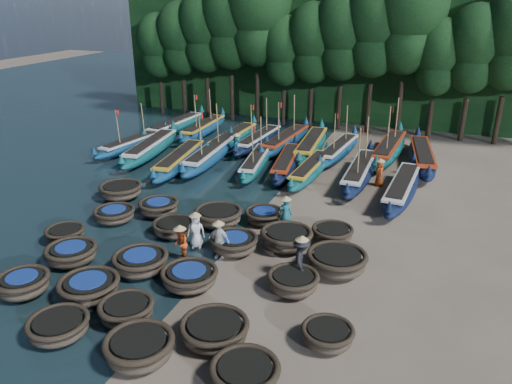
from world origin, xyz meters
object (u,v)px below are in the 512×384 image
(coracle_16, at_px, (174,227))
(fisherman_4, at_px, (219,239))
(coracle_9, at_px, (328,335))
(coracle_18, at_px, (286,238))
(long_boat_0, at_px, (133,144))
(long_boat_16, at_px, (389,149))
(coracle_14, at_px, (293,282))
(fisherman_0, at_px, (196,229))
(long_boat_9, at_px, (176,126))
(coracle_20, at_px, (121,190))
(coracle_3, at_px, (139,348))
(fisherman_1, at_px, (286,212))
(coracle_21, at_px, (159,207))
(fisherman_2, at_px, (181,243))
(coracle_22, at_px, (218,216))
(coracle_10, at_px, (65,234))
(long_boat_17, at_px, (422,157))
(long_boat_3, at_px, (210,155))
(long_boat_14, at_px, (311,145))
(coracle_11, at_px, (72,253))
(long_boat_5, at_px, (286,163))
(long_boat_10, at_px, (204,128))
(coracle_2, at_px, (58,327))
(long_boat_11, at_px, (233,138))
(coracle_7, at_px, (127,310))
(long_boat_8, at_px, (402,188))
(long_boat_15, at_px, (339,150))
(fisherman_6, at_px, (380,172))
(coracle_24, at_px, (332,233))
(fisherman_3, at_px, (301,258))
(coracle_6, at_px, (89,287))
(coracle_5, at_px, (23,284))
(long_boat_7, at_px, (359,172))
(coracle_12, at_px, (141,262))
(long_boat_6, at_px, (310,170))
(long_boat_12, at_px, (259,140))
(long_boat_1, at_px, (151,148))
(long_boat_13, at_px, (286,141))
(long_boat_4, at_px, (256,162))
(coracle_13, at_px, (190,277))

(coracle_16, relative_size, fisherman_4, 1.25)
(coracle_9, distance_m, coracle_18, 6.43)
(long_boat_0, height_order, long_boat_16, long_boat_16)
(coracle_14, distance_m, fisherman_0, 5.26)
(long_boat_9, bearing_deg, coracle_20, -69.39)
(coracle_3, relative_size, fisherman_1, 1.36)
(coracle_21, bearing_deg, fisherman_2, -47.98)
(coracle_22, bearing_deg, coracle_10, -145.23)
(long_boat_17, bearing_deg, long_boat_3, -168.73)
(fisherman_2, bearing_deg, coracle_18, 96.94)
(coracle_20, relative_size, long_boat_14, 0.31)
(coracle_11, height_order, fisherman_2, fisherman_2)
(long_boat_5, distance_m, fisherman_2, 12.10)
(coracle_10, relative_size, long_boat_10, 0.23)
(coracle_2, distance_m, coracle_14, 8.06)
(coracle_3, bearing_deg, long_boat_16, 78.88)
(long_boat_16, bearing_deg, long_boat_11, -171.46)
(coracle_7, xyz_separation_m, long_boat_0, (-10.79, 16.52, 0.07))
(long_boat_8, bearing_deg, fisherman_4, -120.99)
(long_boat_15, relative_size, long_boat_17, 0.89)
(coracle_14, distance_m, long_boat_10, 22.23)
(coracle_2, distance_m, long_boat_11, 21.85)
(long_boat_14, height_order, fisherman_6, fisherman_6)
(coracle_24, xyz_separation_m, fisherman_3, (-0.41, -3.57, 0.54))
(coracle_9, bearing_deg, long_boat_15, 101.16)
(coracle_6, distance_m, coracle_16, 5.48)
(coracle_24, bearing_deg, fisherman_3, -96.63)
(coracle_5, bearing_deg, fisherman_2, 45.70)
(long_boat_7, bearing_deg, coracle_24, -88.93)
(long_boat_9, bearing_deg, long_boat_11, -11.53)
(long_boat_7, bearing_deg, coracle_22, -122.63)
(long_boat_16, xyz_separation_m, long_boat_17, (2.14, -0.80, -0.01))
(coracle_12, xyz_separation_m, coracle_14, (5.99, 0.78, -0.02))
(long_boat_6, height_order, long_boat_7, long_boat_7)
(long_boat_12, bearing_deg, coracle_6, -83.76)
(coracle_9, height_order, fisherman_1, fisherman_1)
(coracle_9, bearing_deg, coracle_21, 146.58)
(coracle_12, xyz_separation_m, long_boat_5, (1.71, 13.44, 0.07))
(coracle_21, bearing_deg, long_boat_0, 129.93)
(coracle_21, distance_m, long_boat_1, 9.76)
(long_boat_15, bearing_deg, long_boat_13, 175.15)
(long_boat_4, relative_size, long_boat_10, 0.92)
(long_boat_10, distance_m, long_boat_17, 16.20)
(long_boat_0, relative_size, long_boat_11, 0.90)
(coracle_20, bearing_deg, coracle_16, -30.53)
(coracle_21, relative_size, long_boat_11, 0.24)
(long_boat_9, height_order, long_boat_14, long_boat_14)
(coracle_10, xyz_separation_m, long_boat_14, (6.76, 16.37, 0.22))
(coracle_16, bearing_deg, coracle_13, -52.77)
(long_boat_10, height_order, long_boat_12, long_boat_10)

